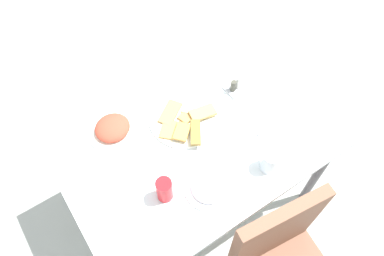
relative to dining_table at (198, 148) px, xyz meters
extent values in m
plane|color=#B1B1A9|center=(0.00, 0.00, -0.65)|extent=(6.00, 6.00, 0.00)
cube|color=white|center=(0.00, 0.00, 0.06)|extent=(1.23, 0.82, 0.02)
cylinder|color=#4C474E|center=(-0.56, -0.35, -0.30)|extent=(0.04, 0.04, 0.70)
cylinder|color=#4C474E|center=(0.56, -0.35, -0.30)|extent=(0.04, 0.04, 0.70)
cylinder|color=#4C474E|center=(-0.56, 0.35, -0.30)|extent=(0.04, 0.04, 0.70)
cube|color=brown|center=(-0.04, 0.51, 0.02)|extent=(0.40, 0.10, 0.46)
cylinder|color=#986C47|center=(-0.23, 0.53, -0.46)|extent=(0.03, 0.03, 0.38)
cylinder|color=white|center=(-0.01, -0.13, 0.08)|extent=(0.32, 0.32, 0.01)
cube|color=tan|center=(-0.09, -0.09, 0.11)|extent=(0.13, 0.09, 0.01)
cube|color=tan|center=(0.09, -0.11, 0.09)|extent=(0.11, 0.11, 0.01)
cube|color=tan|center=(0.03, -0.19, 0.09)|extent=(0.15, 0.13, 0.01)
cube|color=tan|center=(-0.03, -0.13, 0.10)|extent=(0.10, 0.08, 0.01)
cube|color=olive|center=(0.00, -0.02, 0.11)|extent=(0.11, 0.13, 0.02)
cube|color=gold|center=(0.05, -0.06, 0.11)|extent=(0.11, 0.11, 0.01)
cube|color=beige|center=(-0.07, -0.17, 0.10)|extent=(0.12, 0.11, 0.02)
cylinder|color=white|center=(0.10, 0.22, 0.08)|extent=(0.20, 0.20, 0.01)
ellipsoid|color=white|center=(0.10, 0.22, 0.10)|extent=(0.20, 0.20, 0.04)
cylinder|color=white|center=(0.30, -0.25, 0.08)|extent=(0.23, 0.23, 0.01)
ellipsoid|color=#CA4833|center=(0.30, -0.25, 0.11)|extent=(0.18, 0.17, 0.07)
sphere|color=#E7D652|center=(0.28, -0.27, 0.10)|extent=(0.03, 0.03, 0.03)
cylinder|color=red|center=(0.26, 0.15, 0.14)|extent=(0.09, 0.09, 0.12)
cylinder|color=silver|center=(-0.18, 0.28, 0.13)|extent=(0.07, 0.07, 0.10)
cube|color=white|center=(-0.33, 0.14, 0.08)|extent=(0.15, 0.15, 0.00)
cube|color=silver|center=(-0.33, 0.12, 0.08)|extent=(0.19, 0.04, 0.00)
cube|color=silver|center=(-0.33, 0.15, 0.08)|extent=(0.17, 0.03, 0.00)
cube|color=#B2B2B7|center=(-0.31, -0.13, 0.08)|extent=(0.09, 0.09, 0.01)
cylinder|color=white|center=(-0.33, -0.13, 0.12)|extent=(0.03, 0.03, 0.07)
cylinder|color=#46453A|center=(-0.30, -0.13, 0.12)|extent=(0.03, 0.03, 0.06)
camera|label=1|loc=(0.50, 0.70, 1.54)|focal=35.14mm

